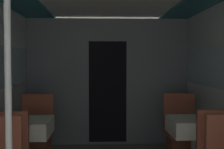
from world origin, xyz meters
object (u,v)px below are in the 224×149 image
(chair_right_far_1, at_px, (182,142))
(dining_table_right_1, at_px, (195,129))
(dining_table_left_1, at_px, (25,130))
(support_pole_left_0, at_px, (9,118))
(chair_left_far_1, at_px, (36,144))

(chair_right_far_1, bearing_deg, dining_table_right_1, 90.00)
(dining_table_right_1, distance_m, chair_right_far_1, 0.68)
(chair_right_far_1, bearing_deg, dining_table_left_1, 16.45)
(support_pole_left_0, height_order, dining_table_right_1, support_pole_left_0)
(support_pole_left_0, bearing_deg, chair_right_far_1, 55.00)
(chair_left_far_1, bearing_deg, dining_table_right_1, 163.55)
(chair_right_far_1, bearing_deg, support_pole_left_0, 55.00)
(dining_table_left_1, xyz_separation_m, chair_right_far_1, (2.02, 0.60, -0.32))
(chair_left_far_1, relative_size, dining_table_right_1, 1.30)
(support_pole_left_0, xyz_separation_m, dining_table_right_1, (1.68, 1.80, -0.46))
(chair_left_far_1, bearing_deg, chair_right_far_1, -180.00)
(dining_table_left_1, height_order, dining_table_right_1, same)
(chair_left_far_1, relative_size, chair_right_far_1, 1.00)
(chair_left_far_1, height_order, chair_right_far_1, same)
(dining_table_left_1, relative_size, dining_table_right_1, 1.00)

